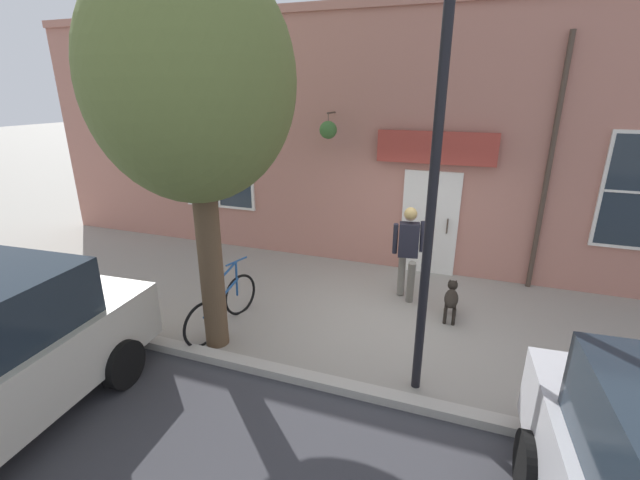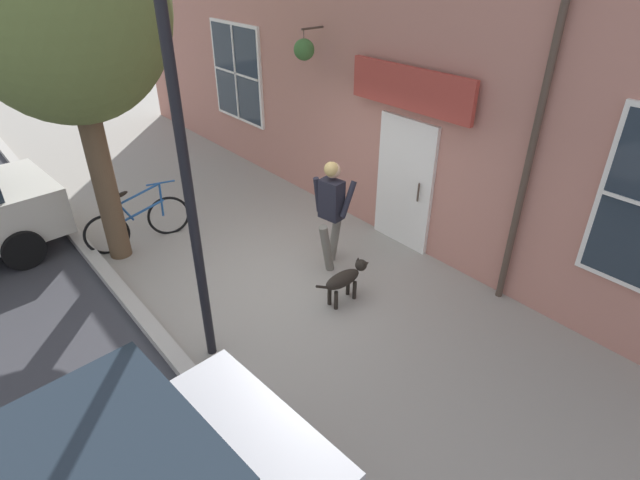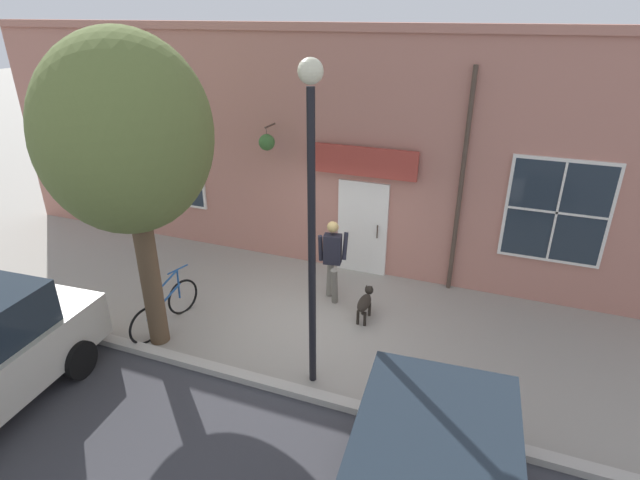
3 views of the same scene
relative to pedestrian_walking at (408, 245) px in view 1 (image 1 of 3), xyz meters
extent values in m
plane|color=gray|center=(0.82, -0.19, -1.03)|extent=(90.00, 90.00, 0.00)
cube|color=#B2ADA3|center=(2.82, -0.19, -0.97)|extent=(0.20, 28.00, 0.12)
cube|color=#B27566|center=(-1.53, -0.19, 1.46)|extent=(0.30, 18.00, 4.97)
cube|color=#B27566|center=(-1.53, -0.19, 4.03)|extent=(0.42, 18.00, 0.16)
cube|color=white|center=(-1.36, 0.21, 0.02)|extent=(0.10, 1.10, 2.10)
cube|color=#232D38|center=(-1.33, 0.21, -0.03)|extent=(0.03, 0.90, 1.90)
cylinder|color=#47382D|center=(-1.27, 0.56, 0.02)|extent=(0.03, 0.03, 0.30)
cube|color=#AD3D33|center=(-1.26, 0.21, 1.52)|extent=(0.08, 2.20, 0.60)
cylinder|color=#47382D|center=(-1.30, 2.15, 1.21)|extent=(0.09, 0.09, 4.48)
cylinder|color=#47382D|center=(-1.14, -1.82, 2.12)|extent=(0.44, 0.04, 0.04)
cylinder|color=#47382D|center=(-0.96, -1.82, 1.94)|extent=(0.01, 0.01, 0.34)
cone|color=#2D2823|center=(-0.96, -1.82, 1.72)|extent=(0.32, 0.32, 0.18)
sphere|color=#3D6B33|center=(-0.96, -1.82, 1.81)|extent=(0.34, 0.34, 0.34)
cube|color=white|center=(-1.36, -4.63, 0.92)|extent=(0.08, 1.82, 2.02)
cube|color=#232D38|center=(-1.33, -4.63, 0.92)|extent=(0.03, 1.70, 1.90)
cube|color=white|center=(-1.31, -4.63, 0.92)|extent=(0.04, 0.04, 1.90)
cube|color=white|center=(-1.31, -4.63, 0.92)|extent=(0.04, 1.70, 0.04)
cylinder|color=#6B665B|center=(-0.18, -0.11, -0.62)|extent=(0.32, 0.18, 0.83)
cylinder|color=#6B665B|center=(0.19, 0.11, -0.62)|extent=(0.32, 0.18, 0.83)
cube|color=black|center=(0.00, 0.00, 0.09)|extent=(0.27, 0.37, 0.60)
sphere|color=tan|center=(-0.02, 0.00, 0.55)|extent=(0.23, 0.23, 0.23)
sphere|color=tan|center=(0.01, 0.00, 0.57)|extent=(0.21, 0.21, 0.21)
cylinder|color=black|center=(0.08, -0.22, 0.11)|extent=(0.17, 0.11, 0.57)
cylinder|color=black|center=(-0.13, 0.21, 0.13)|extent=(0.34, 0.14, 0.52)
ellipsoid|color=black|center=(0.50, 0.82, -0.65)|extent=(0.59, 0.24, 0.20)
cylinder|color=black|center=(0.33, 0.75, -0.89)|extent=(0.06, 0.06, 0.28)
cylinder|color=black|center=(0.33, 0.88, -0.89)|extent=(0.06, 0.06, 0.28)
cylinder|color=black|center=(0.68, 0.75, -0.89)|extent=(0.06, 0.06, 0.28)
cylinder|color=black|center=(0.68, 0.89, -0.89)|extent=(0.06, 0.06, 0.28)
sphere|color=black|center=(0.15, 0.81, -0.58)|extent=(0.17, 0.17, 0.17)
cone|color=black|center=(0.04, 0.81, -0.60)|extent=(0.10, 0.09, 0.09)
cone|color=black|center=(0.16, 0.76, -0.50)|extent=(0.06, 0.06, 0.07)
cone|color=black|center=(0.16, 0.86, -0.50)|extent=(0.06, 0.06, 0.07)
cylinder|color=black|center=(0.88, 0.82, -0.60)|extent=(0.21, 0.04, 0.14)
cylinder|color=brown|center=(2.41, -2.39, 0.34)|extent=(0.33, 0.33, 2.73)
ellipsoid|color=olive|center=(2.41, -2.39, 2.65)|extent=(2.73, 2.45, 3.00)
sphere|color=olive|center=(2.21, -2.17, 2.18)|extent=(1.54, 1.54, 1.54)
torus|color=black|center=(1.47, -2.52, -0.70)|extent=(0.69, 0.22, 0.70)
torus|color=black|center=(2.51, -2.55, -0.70)|extent=(0.69, 0.22, 0.70)
cylinder|color=#1E4C8C|center=(1.99, -2.54, -0.50)|extent=(0.97, 0.07, 0.27)
cylinder|color=#1E4C8C|center=(2.18, -2.54, -0.36)|extent=(0.26, 0.04, 0.46)
cylinder|color=#1E4C8C|center=(1.94, -2.54, -0.18)|extent=(0.82, 0.06, 0.23)
cylinder|color=#1E4C8C|center=(1.55, -2.53, -0.38)|extent=(0.06, 0.04, 0.58)
cylinder|color=#1E4C8C|center=(1.52, -2.52, -0.08)|extent=(0.45, 0.14, 0.03)
ellipsoid|color=black|center=(2.18, -2.54, -0.10)|extent=(0.25, 0.11, 0.11)
cylinder|color=black|center=(3.64, -2.95, -0.72)|extent=(0.63, 0.22, 0.62)
cylinder|color=black|center=(3.76, -4.71, -0.72)|extent=(0.63, 0.22, 0.62)
cylinder|color=black|center=(3.59, 1.72, -0.72)|extent=(0.63, 0.22, 0.62)
cylinder|color=black|center=(2.40, 0.53, 1.22)|extent=(0.11, 0.11, 4.50)
camera|label=1|loc=(7.08, 0.94, 2.54)|focal=24.00mm
camera|label=2|loc=(4.32, 4.89, 3.28)|focal=28.00mm
camera|label=3|loc=(8.22, 2.88, 4.32)|focal=28.00mm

